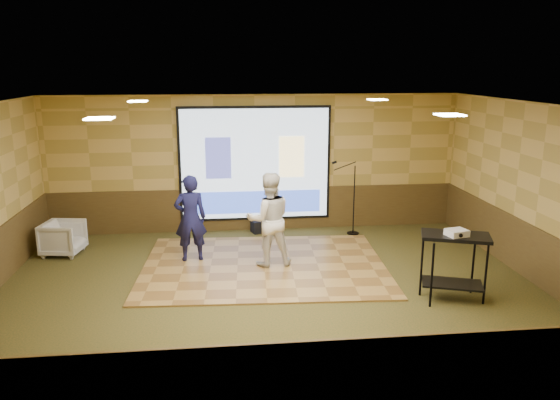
{
  "coord_description": "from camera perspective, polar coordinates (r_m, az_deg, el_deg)",
  "views": [
    {
      "loc": [
        -0.78,
        -8.31,
        3.58
      ],
      "look_at": [
        0.26,
        0.91,
        1.3
      ],
      "focal_mm": 35.0,
      "sensor_mm": 36.0,
      "label": 1
    }
  ],
  "objects": [
    {
      "name": "av_table",
      "position": [
        8.89,
        17.77,
        -5.31
      ],
      "size": [
        1.02,
        0.54,
        1.07
      ],
      "rotation": [
        0.0,
        0.0,
        -0.34
      ],
      "color": "black",
      "rests_on": "ground"
    },
    {
      "name": "wainscot_back",
      "position": [
        12.21,
        -2.57,
        -0.93
      ],
      "size": [
        9.0,
        0.04,
        0.95
      ],
      "primitive_type": "cube",
      "color": "#483318",
      "rests_on": "ground"
    },
    {
      "name": "projector_screen",
      "position": [
        11.96,
        -2.61,
        3.66
      ],
      "size": [
        3.32,
        0.06,
        2.52
      ],
      "color": "black",
      "rests_on": "room_shell"
    },
    {
      "name": "mic_stand",
      "position": [
        11.97,
        7.43,
        -1.25
      ],
      "size": [
        0.64,
        0.26,
        1.63
      ],
      "rotation": [
        0.0,
        0.0,
        -0.15
      ],
      "color": "black",
      "rests_on": "ground"
    },
    {
      "name": "ground",
      "position": [
        9.08,
        -1.01,
        -9.42
      ],
      "size": [
        9.0,
        9.0,
        0.0
      ],
      "primitive_type": "plane",
      "color": "#263317",
      "rests_on": "ground"
    },
    {
      "name": "projector",
      "position": [
        8.72,
        17.99,
        -3.27
      ],
      "size": [
        0.35,
        0.31,
        0.1
      ],
      "primitive_type": "cube",
      "rotation": [
        0.0,
        0.0,
        0.23
      ],
      "color": "silver",
      "rests_on": "av_table"
    },
    {
      "name": "downlight_nw",
      "position": [
        10.22,
        -14.64,
        9.95
      ],
      "size": [
        0.32,
        0.32,
        0.02
      ],
      "primitive_type": "cube",
      "color": "#FFECBF",
      "rests_on": "room_shell"
    },
    {
      "name": "room_shell",
      "position": [
        8.47,
        -1.07,
        3.7
      ],
      "size": [
        9.04,
        7.04,
        3.02
      ],
      "color": "tan",
      "rests_on": "ground"
    },
    {
      "name": "player_left",
      "position": [
        10.24,
        -9.34,
        -1.87
      ],
      "size": [
        0.64,
        0.47,
        1.63
      ],
      "primitive_type": "imported",
      "rotation": [
        0.0,
        0.0,
        3.29
      ],
      "color": "#151643",
      "rests_on": "dance_floor"
    },
    {
      "name": "wainscot_front",
      "position": [
        5.79,
        2.41,
        -18.64
      ],
      "size": [
        9.0,
        0.04,
        0.95
      ],
      "primitive_type": "cube",
      "color": "#483318",
      "rests_on": "ground"
    },
    {
      "name": "downlight_sw",
      "position": [
        6.98,
        -18.36,
        8.09
      ],
      "size": [
        0.32,
        0.32,
        0.02
      ],
      "primitive_type": "cube",
      "color": "#FFECBF",
      "rests_on": "room_shell"
    },
    {
      "name": "banquet_chair",
      "position": [
        11.44,
        -21.71,
        -3.72
      ],
      "size": [
        0.83,
        0.81,
        0.66
      ],
      "primitive_type": "imported",
      "rotation": [
        0.0,
        0.0,
        1.4
      ],
      "color": "gray",
      "rests_on": "ground"
    },
    {
      "name": "duffel_bag",
      "position": [
        12.09,
        -1.93,
        -2.75
      ],
      "size": [
        0.5,
        0.4,
        0.27
      ],
      "primitive_type": "cube",
      "rotation": [
        0.0,
        0.0,
        0.27
      ],
      "color": "black",
      "rests_on": "ground"
    },
    {
      "name": "downlight_se",
      "position": [
        7.45,
        17.33,
        8.49
      ],
      "size": [
        0.32,
        0.32,
        0.02
      ],
      "primitive_type": "cube",
      "color": "#FFECBF",
      "rests_on": "room_shell"
    },
    {
      "name": "dance_floor",
      "position": [
        10.11,
        -1.65,
        -6.84
      ],
      "size": [
        4.58,
        3.59,
        0.03
      ],
      "primitive_type": "cube",
      "rotation": [
        0.0,
        0.0,
        -0.05
      ],
      "color": "olive",
      "rests_on": "ground"
    },
    {
      "name": "wainscot_right",
      "position": [
        10.31,
        24.71,
        -5.03
      ],
      "size": [
        0.04,
        7.0,
        0.95
      ],
      "primitive_type": "cube",
      "color": "#483318",
      "rests_on": "ground"
    },
    {
      "name": "downlight_ne",
      "position": [
        10.55,
        10.13,
        10.29
      ],
      "size": [
        0.32,
        0.32,
        0.02
      ],
      "primitive_type": "cube",
      "color": "#FFECBF",
      "rests_on": "room_shell"
    },
    {
      "name": "player_right",
      "position": [
        9.85,
        -1.17,
        -2.04
      ],
      "size": [
        0.89,
        0.73,
        1.72
      ],
      "primitive_type": "imported",
      "rotation": [
        0.0,
        0.0,
        3.24
      ],
      "color": "silver",
      "rests_on": "dance_floor"
    }
  ]
}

